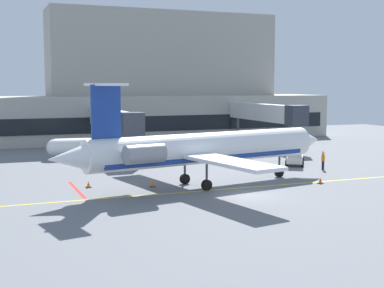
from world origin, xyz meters
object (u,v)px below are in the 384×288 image
regional_jet (201,149)px  pushback_tractor (189,146)px  marshaller (323,160)px  fuel_tank (73,147)px  baggage_tug (295,156)px

regional_jet → pushback_tractor: bearing=71.5°
marshaller → pushback_tractor: bearing=114.6°
fuel_tank → regional_jet: bearing=-71.0°
fuel_tank → baggage_tug: bearing=-33.4°
regional_jet → fuel_tank: size_ratio=4.49×
baggage_tug → fuel_tank: size_ratio=0.68×
pushback_tractor → baggage_tug: bearing=-64.0°
pushback_tractor → marshaller: pushback_tractor is taller
pushback_tractor → regional_jet: bearing=-108.5°
regional_jet → fuel_tank: 22.94m
baggage_tug → marshaller: (1.17, -3.53, -0.05)m
pushback_tractor → marshaller: size_ratio=1.65×
regional_jet → fuel_tank: bearing=109.0°
baggage_tug → pushback_tractor: baggage_tug is taller
pushback_tractor → fuel_tank: (-14.64, 0.09, 0.44)m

